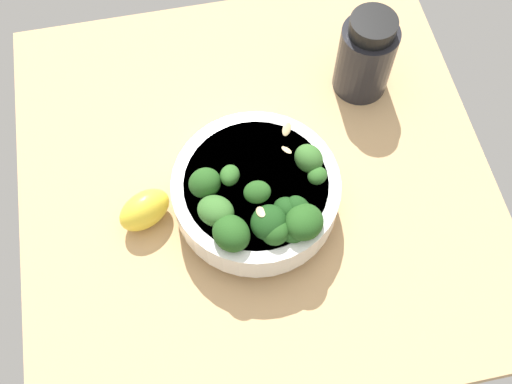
% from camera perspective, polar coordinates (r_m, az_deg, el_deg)
% --- Properties ---
extents(ground_plane, '(0.61, 0.61, 0.03)m').
position_cam_1_polar(ground_plane, '(0.80, -0.07, 1.08)').
color(ground_plane, tan).
extents(bowl_of_broccoli, '(0.20, 0.20, 0.10)m').
position_cam_1_polar(bowl_of_broccoli, '(0.72, 0.12, -0.31)').
color(bowl_of_broccoli, white).
rests_on(bowl_of_broccoli, ground_plane).
extents(lemon_wedge, '(0.08, 0.07, 0.05)m').
position_cam_1_polar(lemon_wedge, '(0.75, -10.46, -1.68)').
color(lemon_wedge, yellow).
rests_on(lemon_wedge, ground_plane).
extents(bottle_tall, '(0.08, 0.08, 0.13)m').
position_cam_1_polar(bottle_tall, '(0.83, 10.31, 12.52)').
color(bottle_tall, black).
rests_on(bottle_tall, ground_plane).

